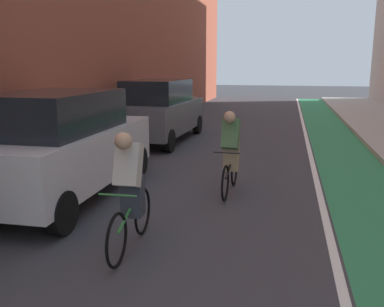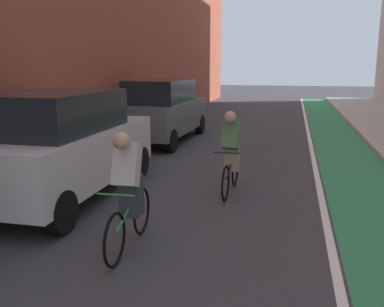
% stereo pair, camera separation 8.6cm
% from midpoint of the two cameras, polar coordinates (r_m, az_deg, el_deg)
% --- Properties ---
extents(ground_plane, '(80.91, 80.91, 0.00)m').
position_cam_midpoint_polar(ground_plane, '(11.78, 6.57, -0.04)').
color(ground_plane, '#38383D').
extents(bike_lane_paint, '(1.60, 36.78, 0.00)m').
position_cam_midpoint_polar(bike_lane_paint, '(13.75, 19.80, 1.06)').
color(bike_lane_paint, '#2D8451').
rests_on(bike_lane_paint, ground).
extents(lane_divider_stripe, '(0.12, 36.78, 0.00)m').
position_cam_midpoint_polar(lane_divider_stripe, '(13.67, 16.05, 1.26)').
color(lane_divider_stripe, white).
rests_on(lane_divider_stripe, ground).
extents(parked_suv_white, '(1.94, 4.49, 1.98)m').
position_cam_midpoint_polar(parked_suv_white, '(8.03, -16.89, 1.27)').
color(parked_suv_white, silver).
rests_on(parked_suv_white, ground).
extents(parked_suv_gray, '(1.94, 4.59, 1.98)m').
position_cam_midpoint_polar(parked_suv_gray, '(13.58, -3.86, 5.96)').
color(parked_suv_gray, '#595B60').
rests_on(parked_suv_gray, ground).
extents(cyclist_mid, '(0.48, 1.74, 1.62)m').
position_cam_midpoint_polar(cyclist_mid, '(5.60, -8.22, -5.04)').
color(cyclist_mid, black).
rests_on(cyclist_mid, ground).
extents(cyclist_trailing, '(0.48, 1.72, 1.61)m').
position_cam_midpoint_polar(cyclist_trailing, '(8.03, 5.70, 0.50)').
color(cyclist_trailing, black).
rests_on(cyclist_trailing, ground).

